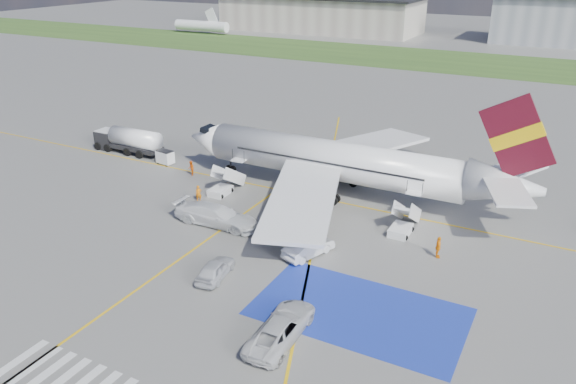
% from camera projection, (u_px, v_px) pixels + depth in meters
% --- Properties ---
extents(ground, '(400.00, 400.00, 0.00)m').
position_uv_depth(ground, '(261.00, 252.00, 45.16)').
color(ground, '#60605E').
rests_on(ground, ground).
extents(grass_strip, '(400.00, 30.00, 0.01)m').
position_uv_depth(grass_strip, '(481.00, 64.00, 122.44)').
color(grass_strip, '#2D4C1E').
rests_on(grass_strip, ground).
extents(taxiway_line_main, '(120.00, 0.20, 0.01)m').
position_uv_depth(taxiway_line_main, '(323.00, 199.00, 54.92)').
color(taxiway_line_main, gold).
rests_on(taxiway_line_main, ground).
extents(taxiway_line_cross, '(0.20, 60.00, 0.01)m').
position_uv_depth(taxiway_line_cross, '(126.00, 297.00, 39.18)').
color(taxiway_line_cross, gold).
rests_on(taxiway_line_cross, ground).
extents(taxiway_line_diag, '(20.71, 56.45, 0.01)m').
position_uv_depth(taxiway_line_diag, '(323.00, 199.00, 54.92)').
color(taxiway_line_diag, gold).
rests_on(taxiway_line_diag, ground).
extents(staging_box, '(14.00, 8.00, 0.01)m').
position_uv_depth(staging_box, '(359.00, 312.00, 37.61)').
color(staging_box, '#1A30A0').
rests_on(staging_box, ground).
extents(crosswalk, '(9.00, 4.00, 0.01)m').
position_uv_depth(crosswalk, '(69.00, 384.00, 31.29)').
color(crosswalk, silver).
rests_on(crosswalk, ground).
extents(terminal_west, '(60.00, 22.00, 10.00)m').
position_uv_depth(terminal_west, '(320.00, 14.00, 172.62)').
color(terminal_west, '#9E9488').
rests_on(terminal_west, ground).
extents(airliner, '(36.81, 32.95, 11.92)m').
position_uv_depth(airliner, '(346.00, 163.00, 54.58)').
color(airliner, silver).
rests_on(airliner, ground).
extents(airstairs_fwd, '(1.90, 5.20, 3.60)m').
position_uv_depth(airstairs_fwd, '(223.00, 187.00, 56.09)').
color(airstairs_fwd, silver).
rests_on(airstairs_fwd, ground).
extents(airstairs_aft, '(1.90, 5.20, 3.60)m').
position_uv_depth(airstairs_aft, '(402.00, 226.00, 48.13)').
color(airstairs_aft, silver).
rests_on(airstairs_aft, ground).
extents(fuel_tanker, '(9.00, 2.53, 3.06)m').
position_uv_depth(fuel_tanker, '(129.00, 142.00, 67.27)').
color(fuel_tanker, black).
rests_on(fuel_tanker, ground).
extents(gpu_cart, '(2.10, 1.51, 1.62)m').
position_uv_depth(gpu_cart, '(165.00, 158.00, 63.76)').
color(gpu_cart, silver).
rests_on(gpu_cart, ground).
extents(car_silver_a, '(2.30, 4.38, 1.42)m').
position_uv_depth(car_silver_a, '(215.00, 269.00, 41.31)').
color(car_silver_a, '#B7B9BF').
rests_on(car_silver_a, ground).
extents(car_silver_b, '(3.03, 4.82, 1.50)m').
position_uv_depth(car_silver_b, '(309.00, 247.00, 44.32)').
color(car_silver_b, '#B9BBC1').
rests_on(car_silver_b, ground).
extents(van_white_a, '(2.60, 5.24, 1.93)m').
position_uv_depth(van_white_a, '(281.00, 324.00, 34.72)').
color(van_white_a, silver).
rests_on(van_white_a, ground).
extents(van_white_b, '(6.12, 2.60, 2.38)m').
position_uv_depth(van_white_b, '(216.00, 212.00, 49.28)').
color(van_white_b, white).
rests_on(van_white_b, ground).
extents(crew_fwd, '(0.70, 0.69, 1.64)m').
position_uv_depth(crew_fwd, '(199.00, 194.00, 54.05)').
color(crew_fwd, orange).
rests_on(crew_fwd, ground).
extents(crew_nose, '(0.96, 1.00, 1.62)m').
position_uv_depth(crew_nose, '(191.00, 168.00, 60.46)').
color(crew_nose, '#E7580C').
rests_on(crew_nose, ground).
extents(crew_aft, '(0.77, 1.14, 1.80)m').
position_uv_depth(crew_aft, '(438.00, 247.00, 43.99)').
color(crew_aft, orange).
rests_on(crew_aft, ground).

